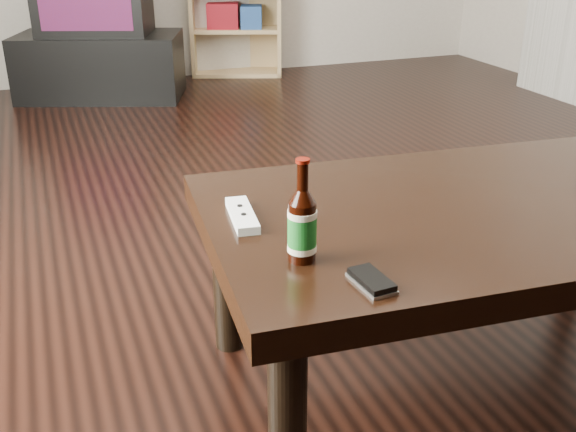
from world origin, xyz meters
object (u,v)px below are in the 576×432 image
object	(u,v)px
phone	(372,281)
beer_bottle	(302,226)
remote	(242,215)
coffee_table	(479,227)
tv_stand	(101,66)

from	to	relation	value
phone	beer_bottle	bearing A→B (deg)	116.86
beer_bottle	phone	size ratio (longest dim) A/B	1.99
beer_bottle	phone	xyz separation A→B (m)	(0.09, -0.14, -0.07)
phone	remote	size ratio (longest dim) A/B	0.58
coffee_table	beer_bottle	distance (m)	0.55
coffee_table	remote	distance (m)	0.59
coffee_table	beer_bottle	world-z (taller)	beer_bottle
coffee_table	phone	bearing A→B (deg)	-148.94
tv_stand	beer_bottle	bearing A→B (deg)	-69.69
coffee_table	beer_bottle	bearing A→B (deg)	-166.89
tv_stand	phone	size ratio (longest dim) A/B	9.80
remote	coffee_table	bearing A→B (deg)	-3.83
phone	tv_stand	bearing A→B (deg)	87.43
coffee_table	remote	size ratio (longest dim) A/B	7.48
tv_stand	beer_bottle	world-z (taller)	beer_bottle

